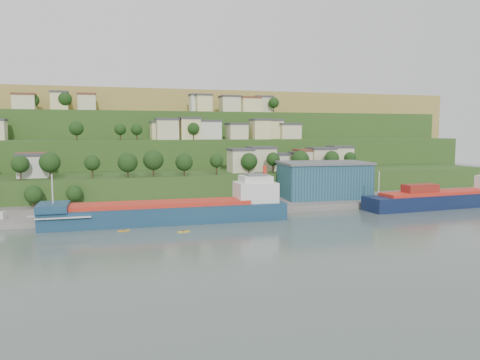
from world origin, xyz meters
name	(u,v)px	position (x,y,z in m)	size (l,w,h in m)	color
ground	(215,227)	(0.00, 0.00, 0.00)	(500.00, 500.00, 0.00)	#475652
quay	(252,208)	(20.00, 28.00, 0.00)	(220.00, 26.00, 4.00)	slate
pebble_beach	(4,224)	(-55.00, 22.00, 0.00)	(40.00, 18.00, 2.40)	slate
hillside	(148,173)	(0.03, 168.65, 0.10)	(360.00, 210.62, 96.00)	#284719
cargo_ship_near	(176,212)	(-8.77, 10.47, 2.78)	(68.07, 12.98, 17.41)	navy
cargo_ship_far	(450,199)	(84.90, 9.92, 2.55)	(59.74, 12.47, 16.13)	#0D143C
warehouse	(324,179)	(47.73, 30.41, 8.43)	(32.55, 21.66, 12.80)	navy
dinghy	(35,218)	(-46.62, 20.32, 1.61)	(4.07, 1.53, 0.81)	silver
kayak_orange	(124,230)	(-23.58, 2.40, 0.23)	(3.14, 1.15, 0.77)	orange
kayak_yellow	(184,231)	(-9.01, -3.32, 0.24)	(3.31, 0.95, 0.82)	gold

